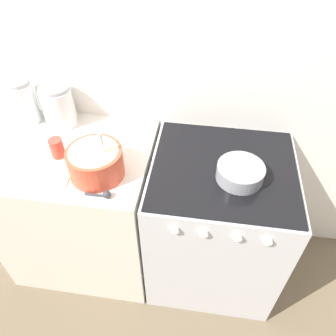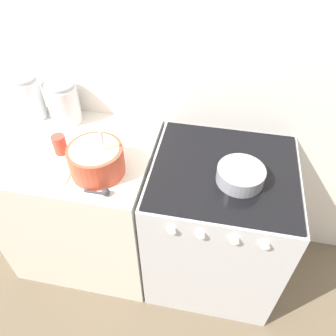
# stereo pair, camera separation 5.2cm
# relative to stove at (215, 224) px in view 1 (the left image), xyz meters

# --- Properties ---
(ground_plane) EXTENTS (12.00, 12.00, 0.00)m
(ground_plane) POSITION_rel_stove_xyz_m (-0.37, -0.33, -0.45)
(ground_plane) COLOR brown
(wall_back) EXTENTS (4.66, 0.05, 2.40)m
(wall_back) POSITION_rel_stove_xyz_m (-0.37, 0.35, 0.75)
(wall_back) COLOR white
(wall_back) RESTS_ON ground_plane
(countertop_cabinet) EXTENTS (0.83, 0.65, 0.90)m
(countertop_cabinet) POSITION_rel_stove_xyz_m (-0.78, 0.00, 0.00)
(countertop_cabinet) COLOR silver
(countertop_cabinet) RESTS_ON ground_plane
(stove) EXTENTS (0.71, 0.67, 0.90)m
(stove) POSITION_rel_stove_xyz_m (0.00, 0.00, 0.00)
(stove) COLOR silver
(stove) RESTS_ON ground_plane
(mixing_bowl) EXTENTS (0.25, 0.25, 0.24)m
(mixing_bowl) POSITION_rel_stove_xyz_m (-0.58, -0.13, 0.53)
(mixing_bowl) COLOR #D84C33
(mixing_bowl) RESTS_ON countertop_cabinet
(baking_pan) EXTENTS (0.21, 0.21, 0.07)m
(baking_pan) POSITION_rel_stove_xyz_m (0.07, -0.06, 0.49)
(baking_pan) COLOR gray
(baking_pan) RESTS_ON stove
(storage_jar_left) EXTENTS (0.14, 0.14, 0.24)m
(storage_jar_left) POSITION_rel_stove_xyz_m (-1.09, 0.22, 0.55)
(storage_jar_left) COLOR silver
(storage_jar_left) RESTS_ON countertop_cabinet
(storage_jar_middle) EXTENTS (0.17, 0.17, 0.23)m
(storage_jar_middle) POSITION_rel_stove_xyz_m (-0.89, 0.22, 0.55)
(storage_jar_middle) COLOR silver
(storage_jar_middle) RESTS_ON countertop_cabinet
(tin_can) EXTENTS (0.07, 0.07, 0.10)m
(tin_can) POSITION_rel_stove_xyz_m (-0.80, -0.04, 0.50)
(tin_can) COLOR #CC3F33
(tin_can) RESTS_ON countertop_cabinet
(recipe_page) EXTENTS (0.20, 0.25, 0.01)m
(recipe_page) POSITION_rel_stove_xyz_m (-0.80, -0.13, 0.45)
(recipe_page) COLOR beige
(recipe_page) RESTS_ON countertop_cabinet
(measuring_spoon) EXTENTS (0.12, 0.04, 0.04)m
(measuring_spoon) POSITION_rel_stove_xyz_m (-0.51, -0.26, 0.47)
(measuring_spoon) COLOR #333338
(measuring_spoon) RESTS_ON countertop_cabinet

